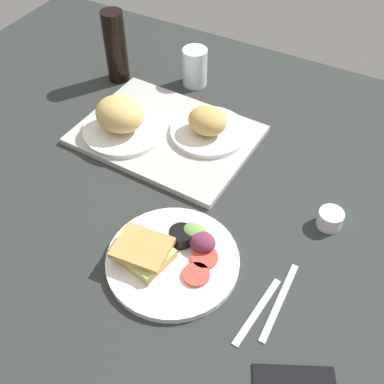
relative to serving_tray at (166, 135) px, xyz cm
name	(u,v)px	position (x,y,z in cm)	size (l,w,h in cm)	color
ground_plane	(178,213)	(15.24, -20.56, -2.30)	(190.00, 150.00, 3.00)	#282D2B
serving_tray	(166,135)	(0.00, 0.00, 0.00)	(45.00, 33.00, 1.60)	#B2B2AD
bread_plate_near	(121,119)	(-10.33, -5.18, 4.87)	(21.71, 21.71, 10.23)	white
bread_plate_far	(208,126)	(9.99, 4.52, 3.70)	(20.22, 20.22, 8.38)	white
plate_with_salad	(171,255)	(20.91, -33.57, 0.94)	(27.84, 27.84, 5.40)	white
drinking_glass	(195,67)	(-5.16, 25.56, 4.84)	(7.33, 7.33, 11.27)	silver
soda_bottle	(116,47)	(-26.66, 16.92, 9.86)	(6.40, 6.40, 21.32)	black
espresso_cup	(330,219)	(47.06, -8.48, 1.20)	(5.60, 5.60, 4.00)	silver
fork	(257,311)	(41.57, -35.99, -0.55)	(17.00, 1.40, 0.50)	#B7B7BC
knife	(280,301)	(44.57, -31.99, -0.55)	(19.00, 1.40, 0.50)	#B7B7BC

